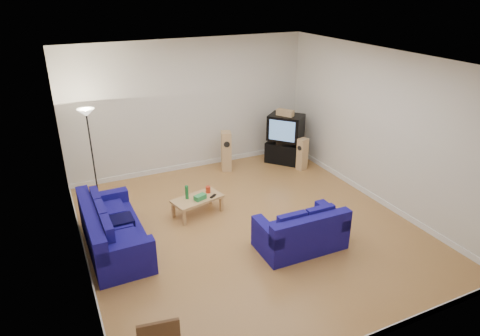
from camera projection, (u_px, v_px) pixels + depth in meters
name	position (u px, v px, depth m)	size (l,w,h in m)	color
room	(250.00, 154.00, 7.67)	(6.01, 6.51, 3.21)	brown
sofa_three_seat	(111.00, 233.00, 7.52)	(0.96, 2.16, 0.83)	#0A0454
sofa_loveseat	(302.00, 234.00, 7.54)	(1.54, 0.87, 0.76)	#0A0454
coffee_table	(197.00, 200.00, 8.66)	(1.09, 0.72, 0.37)	tan
bottle	(187.00, 192.00, 8.55)	(0.07, 0.07, 0.28)	#197233
tissue_box	(200.00, 197.00, 8.55)	(0.24, 0.13, 0.10)	green
red_canister	(208.00, 190.00, 8.82)	(0.10, 0.10, 0.14)	red
remote	(213.00, 196.00, 8.68)	(0.17, 0.05, 0.02)	black
tv_stand	(283.00, 153.00, 11.17)	(0.87, 0.49, 0.53)	black
av_receiver	(285.00, 142.00, 11.00)	(0.46, 0.38, 0.11)	black
television	(286.00, 127.00, 10.87)	(1.01, 1.03, 0.64)	black
centre_speaker	(285.00, 113.00, 10.67)	(0.43, 0.17, 0.15)	tan
speaker_left	(226.00, 151.00, 10.60)	(0.31, 0.36, 1.01)	tan
speaker_right	(302.00, 154.00, 10.68)	(0.29, 0.25, 0.82)	tan
floor_lamp	(88.00, 126.00, 8.71)	(0.35, 0.35, 2.03)	black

